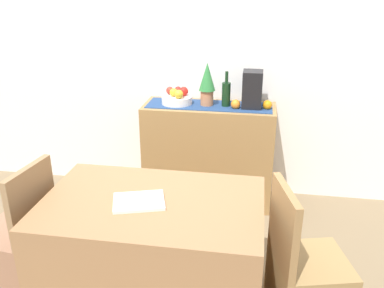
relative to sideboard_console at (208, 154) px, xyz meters
The scene contains 19 objects.
ground_plane 1.03m from the sideboard_console, 94.25° to the right, with size 6.40×6.40×0.02m, color #7D694D.
room_wall_rear 0.94m from the sideboard_console, 104.72° to the left, with size 6.40×0.06×2.70m, color white.
sideboard_console is the anchor object (origin of this frame).
table_runner 0.45m from the sideboard_console, ahead, with size 1.05×0.32×0.01m, color navy.
fruit_bowl 0.56m from the sideboard_console, behind, with size 0.26×0.26×0.06m, color white.
apple_left 0.63m from the sideboard_console, behind, with size 0.07×0.07×0.07m, color gold.
apple_upper 0.60m from the sideboard_console, behind, with size 0.08×0.08×0.08m, color red.
apple_right 0.61m from the sideboard_console, 164.34° to the right, with size 0.07×0.07×0.07m, color gold.
apple_rear 0.65m from the sideboard_console, behind, with size 0.07×0.07×0.07m, color #AC3026.
apple_center 0.62m from the sideboard_console, 164.82° to the left, with size 0.06×0.06×0.06m, color red.
wine_bottle 0.57m from the sideboard_console, ahead, with size 0.07×0.07×0.30m.
coffee_maker 0.70m from the sideboard_console, ahead, with size 0.16×0.18×0.31m, color black.
potted_plant 0.65m from the sideboard_console, behind, with size 0.14×0.14×0.36m.
orange_loose_far 0.69m from the sideboard_console, ahead, with size 0.08×0.08×0.08m, color orange.
orange_loose_mid 0.54m from the sideboard_console, 13.90° to the right, with size 0.08×0.08×0.08m, color orange.
dining_table 1.39m from the sideboard_console, 96.17° to the right, with size 1.24×0.81×0.74m, color #9B6F48.
open_book 1.46m from the sideboard_console, 98.65° to the right, with size 0.28×0.21×0.02m, color white.
chair_near_window 1.74m from the sideboard_console, 126.85° to the right, with size 0.45×0.45×0.90m.
chair_by_corner 1.58m from the sideboard_console, 61.94° to the right, with size 0.49×0.49×0.90m.
Camera 1 is at (0.47, -2.43, 1.90)m, focal length 38.74 mm.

